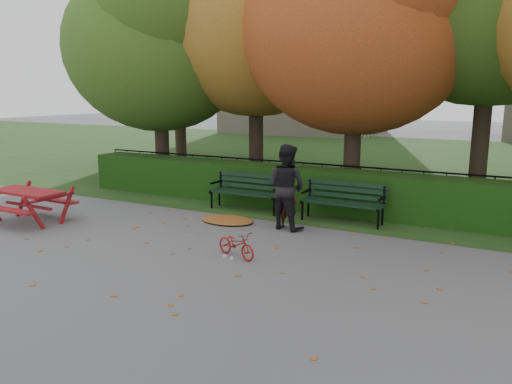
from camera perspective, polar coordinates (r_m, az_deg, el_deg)
The scene contains 16 objects.
ground at distance 8.43m, azimuth -5.38°, elevation -8.20°, with size 90.00×90.00×0.00m, color slate.
grass_strip at distance 21.27m, azimuth 15.69°, elevation 3.40°, with size 90.00×90.00×0.00m, color #1E3A15.
building_left at distance 35.57m, azimuth 5.76°, elevation 18.94°, with size 10.00×7.00×15.00m, color #B5A68F.
hedge at distance 12.18m, azimuth 6.20°, elevation 0.37°, with size 13.00×0.90×1.00m, color black.
iron_fence at distance 12.91m, azimuth 7.52°, elevation 1.13°, with size 14.00×0.04×1.02m.
tree_a at distance 15.60m, azimuth -10.74°, elevation 17.49°, with size 5.88×5.60×7.48m.
tree_c at distance 13.23m, azimuth 12.70°, elevation 19.87°, with size 6.30×6.00×8.00m.
tree_f at distance 19.81m, azimuth -8.59°, elevation 19.64°, with size 6.93×6.60×9.19m.
bench_left at distance 12.01m, azimuth -0.99°, elevation 0.37°, with size 1.80×0.57×0.88m.
bench_right at distance 11.08m, azimuth 9.96°, elevation -0.75°, with size 1.80×0.57×0.88m.
picnic_table at distance 11.95m, azimuth -24.65°, elevation -0.57°, with size 1.69×1.37×0.81m.
leaf_pile at distance 11.03m, azimuth -3.30°, elevation -3.20°, with size 1.22×0.84×0.08m, color brown.
leaf_scatter at distance 8.67m, azimuth -4.29°, elevation -7.58°, with size 9.00×5.70×0.01m, color brown, non-canonical shape.
child at distance 10.43m, azimuth 3.59°, elevation -1.10°, with size 0.41×0.27×1.13m, color #441C15.
adult at distance 10.34m, azimuth 3.48°, elevation 0.60°, with size 0.86×0.67×1.77m, color black.
bicycle at distance 8.67m, azimuth -2.27°, elevation -5.98°, with size 0.31×0.88×0.46m, color maroon.
Camera 1 is at (4.38, -6.63, 2.83)m, focal length 35.00 mm.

